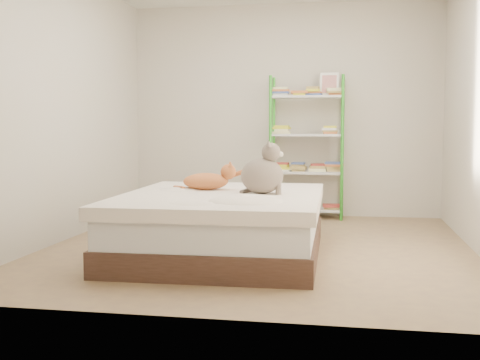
% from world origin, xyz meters
% --- Properties ---
extents(room, '(3.81, 4.21, 2.61)m').
position_xyz_m(room, '(0.00, 0.00, 1.30)').
color(room, '#9B8053').
rests_on(room, ground).
extents(bed, '(1.70, 2.11, 0.53)m').
position_xyz_m(bed, '(-0.26, -0.39, 0.26)').
color(bed, '#4A3129').
rests_on(bed, ground).
extents(orange_cat, '(0.53, 0.37, 0.19)m').
position_xyz_m(orange_cat, '(-0.47, -0.12, 0.63)').
color(orange_cat, '#C37539').
rests_on(orange_cat, bed).
extents(grey_cat, '(0.43, 0.37, 0.44)m').
position_xyz_m(grey_cat, '(0.08, -0.35, 0.75)').
color(grey_cat, slate).
rests_on(grey_cat, bed).
extents(shelf_unit, '(0.88, 0.36, 1.74)m').
position_xyz_m(shelf_unit, '(0.31, 1.88, 0.86)').
color(shelf_unit, green).
rests_on(shelf_unit, ground).
extents(cardboard_box, '(0.62, 0.63, 0.41)m').
position_xyz_m(cardboard_box, '(-0.16, 0.92, 0.18)').
color(cardboard_box, tan).
rests_on(cardboard_box, ground).
extents(white_bin, '(0.41, 0.38, 0.39)m').
position_xyz_m(white_bin, '(-1.00, 1.51, 0.20)').
color(white_bin, silver).
rests_on(white_bin, ground).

